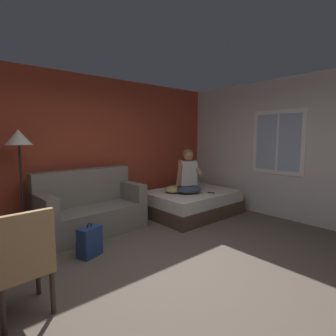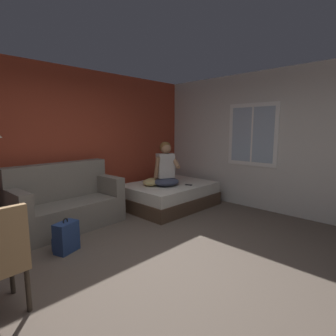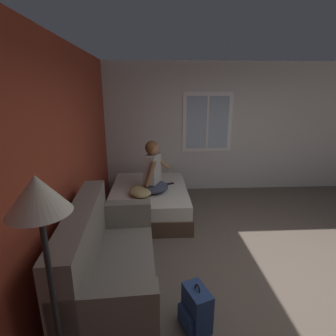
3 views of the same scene
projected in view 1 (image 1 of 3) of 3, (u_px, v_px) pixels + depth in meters
ground_plane at (173, 279)px, 2.96m from camera, size 40.00×40.00×0.00m
wall_back_accent at (78, 150)px, 4.76m from camera, size 11.17×0.16×2.70m
wall_side_with_window at (300, 150)px, 4.84m from camera, size 0.19×6.47×2.70m
bed at (191, 203)px, 5.41m from camera, size 1.80×1.36×0.48m
couch at (90, 209)px, 4.39m from camera, size 1.74×0.91×1.04m
side_chair at (22, 260)px, 2.28m from camera, size 0.49×0.49×0.98m
person_seated at (188, 175)px, 5.16m from camera, size 0.65×0.60×0.88m
backpack at (89, 242)px, 3.50m from camera, size 0.34×0.31×0.46m
throw_pillow at (175, 189)px, 5.25m from camera, size 0.55×0.46×0.14m
cell_phone at (211, 193)px, 5.20m from camera, size 0.12×0.16×0.01m
floor_lamp at (19, 148)px, 3.75m from camera, size 0.36×0.36×1.70m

